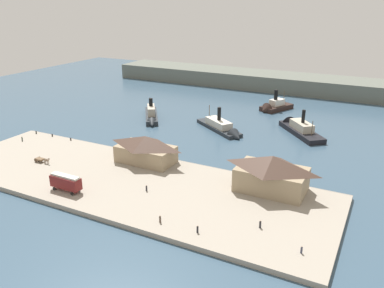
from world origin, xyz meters
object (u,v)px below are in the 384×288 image
object	(u,v)px
pedestrian_standing_center	(22,139)
ferry_mid_harbor	(151,116)
horse_cart	(42,160)
ferry_approaching_east	(297,128)
pedestrian_near_east_shed	(198,229)
ferry_outer_harbor	(223,128)
mooring_post_center_west	(120,149)
pedestrian_near_cart	(160,219)
pedestrian_walking_east	(301,250)
mooring_post_center_east	(36,132)
ferry_shed_central_terminal	(272,173)
pedestrian_walking_west	(146,188)
street_tram	(66,182)
mooring_post_west	(52,135)
ferry_shed_east_terminal	(146,149)
mooring_post_east	(71,139)
ferry_moored_west	(274,107)
pedestrian_by_tram	(260,224)

from	to	relation	value
pedestrian_standing_center	ferry_mid_harbor	xyz separation A→B (m)	(23.18, 44.03, -0.25)
horse_cart	ferry_approaching_east	world-z (taller)	ferry_approaching_east
pedestrian_near_east_shed	ferry_outer_harbor	xyz separation A→B (m)	(-22.18, 65.55, -0.60)
pedestrian_near_east_shed	ferry_mid_harbor	size ratio (longest dim) A/B	0.07
mooring_post_center_west	ferry_outer_harbor	xyz separation A→B (m)	(20.27, 35.42, -0.29)
pedestrian_near_cart	pedestrian_walking_east	size ratio (longest dim) A/B	1.12
mooring_post_center_east	ferry_shed_central_terminal	bearing A→B (deg)	-3.00
mooring_post_center_west	pedestrian_walking_west	bearing A→B (deg)	-40.22
street_tram	pedestrian_walking_east	size ratio (longest dim) A/B	5.40
mooring_post_west	ferry_shed_east_terminal	bearing A→B (deg)	-5.48
mooring_post_east	ferry_moored_west	xyz separation A→B (m)	(49.06, 72.39, -0.08)
pedestrian_walking_west	ferry_moored_west	size ratio (longest dim) A/B	0.09
street_tram	pedestrian_near_cart	xyz separation A→B (m)	(28.61, -1.95, -1.71)
mooring_post_east	ferry_outer_harbor	size ratio (longest dim) A/B	0.04
street_tram	ferry_approaching_east	xyz separation A→B (m)	(39.61, 76.57, -2.18)
pedestrian_near_east_shed	pedestrian_standing_center	xyz separation A→B (m)	(-77.09, 22.36, -0.03)
street_tram	horse_cart	size ratio (longest dim) A/B	1.51
pedestrian_standing_center	ferry_outer_harbor	bearing A→B (deg)	38.19
horse_cart	ferry_approaching_east	bearing A→B (deg)	48.30
pedestrian_near_cart	pedestrian_walking_east	world-z (taller)	pedestrian_near_cart
ferry_shed_east_terminal	pedestrian_standing_center	size ratio (longest dim) A/B	10.69
ferry_outer_harbor	ferry_mid_harbor	size ratio (longest dim) A/B	1.08
pedestrian_near_cart	ferry_mid_harbor	world-z (taller)	ferry_mid_harbor
ferry_shed_east_terminal	horse_cart	size ratio (longest dim) A/B	3.07
pedestrian_near_cart	ferry_approaching_east	world-z (taller)	ferry_approaching_east
pedestrian_walking_west	mooring_post_west	bearing A→B (deg)	159.37
street_tram	pedestrian_near_cart	distance (m)	28.73
pedestrian_walking_east	mooring_post_west	distance (m)	96.28
pedestrian_near_cart	ferry_moored_west	bearing A→B (deg)	92.84
street_tram	mooring_post_center_east	bearing A→B (deg)	145.70
mooring_post_center_west	ferry_moored_west	distance (m)	77.97
pedestrian_by_tram	mooring_post_west	xyz separation A→B (m)	(-82.51, 22.76, -0.37)
ferry_approaching_east	ferry_outer_harbor	size ratio (longest dim) A/B	0.97
mooring_post_west	mooring_post_east	xyz separation A→B (m)	(8.57, -0.08, 0.00)
horse_cart	mooring_post_center_west	bearing A→B (deg)	51.35
horse_cart	pedestrian_standing_center	world-z (taller)	horse_cart
pedestrian_walking_west	ferry_outer_harbor	distance (m)	54.76
pedestrian_near_cart	ferry_moored_west	size ratio (longest dim) A/B	0.10
mooring_post_west	ferry_approaching_east	bearing A→B (deg)	33.01
ferry_moored_west	ferry_outer_harbor	bearing A→B (deg)	-102.45
ferry_outer_harbor	mooring_post_east	bearing A→B (deg)	-139.24
pedestrian_by_tram	mooring_post_center_east	distance (m)	92.59
ferry_shed_central_terminal	pedestrian_near_cart	bearing A→B (deg)	-123.00
mooring_post_west	mooring_post_center_east	xyz separation A→B (m)	(-7.34, -0.38, 0.00)
pedestrian_walking_west	pedestrian_by_tram	world-z (taller)	pedestrian_by_tram
street_tram	mooring_post_east	xyz separation A→B (m)	(-25.55, 28.59, -2.06)
street_tram	ferry_outer_harbor	distance (m)	65.66
pedestrian_by_tram	pedestrian_walking_east	bearing A→B (deg)	-26.82
ferry_shed_central_terminal	mooring_post_center_east	world-z (taller)	ferry_shed_central_terminal
pedestrian_standing_center	mooring_post_center_east	world-z (taller)	pedestrian_standing_center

